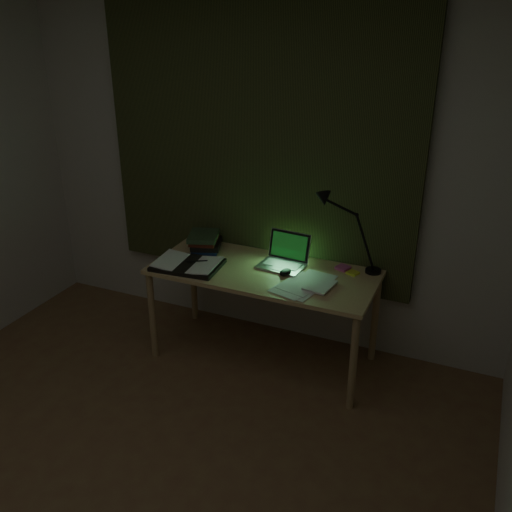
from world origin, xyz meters
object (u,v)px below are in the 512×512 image
(desk, at_px, (263,315))
(desk_lamp, at_px, (377,233))
(loose_papers, at_px, (313,283))
(book_stack, at_px, (205,242))
(laptop, at_px, (281,253))
(open_textbook, at_px, (188,264))

(desk, xyz_separation_m, desk_lamp, (0.66, 0.26, 0.61))
(loose_papers, height_order, desk_lamp, desk_lamp)
(desk_lamp, bearing_deg, book_stack, 179.22)
(laptop, distance_m, book_stack, 0.60)
(desk, xyz_separation_m, book_stack, (-0.50, 0.15, 0.40))
(open_textbook, xyz_separation_m, desk_lamp, (1.14, 0.40, 0.26))
(laptop, xyz_separation_m, book_stack, (-0.59, 0.06, -0.04))
(loose_papers, bearing_deg, desk_lamp, 46.70)
(desk, xyz_separation_m, loose_papers, (0.36, -0.06, 0.34))
(open_textbook, bearing_deg, desk_lamp, 14.71)
(book_stack, height_order, loose_papers, book_stack)
(loose_papers, distance_m, desk_lamp, 0.51)
(laptop, xyz_separation_m, desk_lamp, (0.57, 0.17, 0.17))
(book_stack, height_order, desk_lamp, desk_lamp)
(book_stack, bearing_deg, laptop, -5.57)
(book_stack, bearing_deg, loose_papers, -13.50)
(loose_papers, bearing_deg, laptop, 151.14)
(book_stack, xyz_separation_m, loose_papers, (0.86, -0.21, -0.05))
(laptop, relative_size, desk_lamp, 0.59)
(laptop, bearing_deg, desk_lamp, 21.12)
(laptop, distance_m, open_textbook, 0.62)
(open_textbook, distance_m, loose_papers, 0.84)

